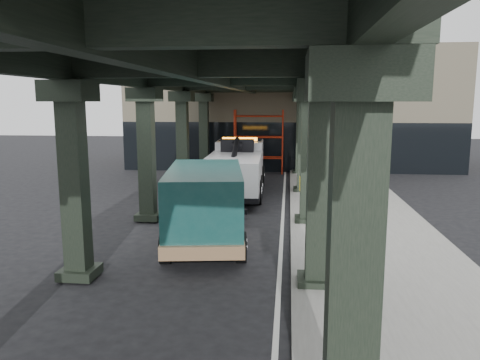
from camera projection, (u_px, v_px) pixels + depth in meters
The scene contains 8 objects.
ground at pixel (230, 238), 15.59m from camera, with size 90.00×90.00×0.00m, color black.
sidewalk at pixel (359, 224), 17.08m from camera, with size 5.00×40.00×0.15m, color gray.
lane_stripe at pixel (282, 224), 17.38m from camera, with size 0.12×38.00×0.01m, color silver.
viaduct at pixel (226, 74), 16.69m from camera, with size 7.40×32.00×6.40m.
building at pixel (291, 108), 34.34m from camera, with size 22.00×10.00×8.00m, color #C6B793.
scaffolding at pixel (259, 140), 29.61m from camera, with size 3.08×0.88×4.00m.
tow_truck at pixel (237, 167), 22.81m from camera, with size 2.75×8.59×2.79m.
towed_van at pixel (205, 203), 14.88m from camera, with size 3.14×6.32×2.46m.
Camera 1 is at (1.88, -14.94, 4.50)m, focal length 35.00 mm.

